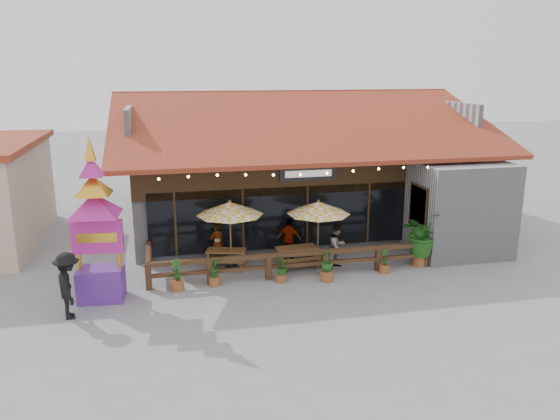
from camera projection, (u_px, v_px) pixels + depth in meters
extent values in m
plane|color=gray|center=(334.00, 269.00, 19.72)|extent=(100.00, 100.00, 0.00)
cube|color=#9C9DA1|center=(289.00, 178.00, 25.84)|extent=(14.00, 10.00, 4.00)
cube|color=#382512|center=(282.00, 174.00, 20.42)|extent=(11.00, 0.16, 1.60)
cube|color=black|center=(282.00, 218.00, 20.83)|extent=(10.00, 0.12, 2.40)
cube|color=#FFAF72|center=(280.00, 216.00, 21.01)|extent=(9.80, 0.05, 2.20)
cube|color=#9C9DA1|center=(460.00, 208.00, 21.00)|extent=(3.50, 2.70, 3.60)
cube|color=red|center=(418.00, 207.00, 20.42)|extent=(0.06, 1.20, 1.50)
cube|color=#382512|center=(418.00, 207.00, 20.42)|extent=(0.04, 1.34, 1.64)
cube|color=#943A21|center=(309.00, 123.00, 21.81)|extent=(15.50, 7.05, 2.37)
cube|color=#943A21|center=(273.00, 111.00, 28.42)|extent=(15.50, 7.05, 2.37)
cube|color=#943A21|center=(289.00, 91.00, 24.84)|extent=(15.50, 0.30, 0.12)
cube|color=#9C9DA1|center=(132.00, 124.00, 23.68)|extent=(0.20, 9.00, 1.80)
cube|color=#9C9DA1|center=(428.00, 118.00, 26.64)|extent=(0.20, 9.00, 1.80)
cube|color=black|center=(308.00, 173.00, 20.52)|extent=(2.20, 0.10, 0.55)
cube|color=silver|center=(309.00, 174.00, 20.46)|extent=(1.80, 0.02, 0.25)
cube|color=#382512|center=(175.00, 224.00, 19.94)|extent=(0.08, 0.08, 2.40)
cube|color=#382512|center=(243.00, 220.00, 20.47)|extent=(0.08, 0.08, 2.40)
cube|color=#382512|center=(307.00, 216.00, 21.00)|extent=(0.08, 0.08, 2.40)
cube|color=#382512|center=(368.00, 213.00, 21.53)|extent=(0.08, 0.08, 2.40)
sphere|color=#EDDB82|center=(159.00, 179.00, 17.64)|extent=(0.09, 0.09, 0.09)
sphere|color=#EDDB82|center=(188.00, 177.00, 17.83)|extent=(0.09, 0.09, 0.09)
sphere|color=#EDDB82|center=(217.00, 175.00, 18.03)|extent=(0.09, 0.09, 0.09)
sphere|color=#EDDB82|center=(246.00, 175.00, 18.24)|extent=(0.09, 0.09, 0.09)
sphere|color=#EDDB82|center=(273.00, 175.00, 18.45)|extent=(0.09, 0.09, 0.09)
sphere|color=#EDDB82|center=(301.00, 175.00, 18.66)|extent=(0.09, 0.09, 0.09)
sphere|color=#EDDB82|center=(327.00, 173.00, 18.86)|extent=(0.09, 0.09, 0.09)
sphere|color=#EDDB82|center=(353.00, 171.00, 19.05)|extent=(0.09, 0.09, 0.09)
sphere|color=#EDDB82|center=(379.00, 169.00, 19.24)|extent=(0.09, 0.09, 0.09)
sphere|color=#EDDB82|center=(404.00, 168.00, 19.44)|extent=(0.09, 0.09, 0.09)
sphere|color=#EDDB82|center=(428.00, 167.00, 19.65)|extent=(0.09, 0.09, 0.09)
cube|color=#4D301B|center=(148.00, 276.00, 17.76)|extent=(0.20, 0.20, 0.90)
cube|color=#4D301B|center=(210.00, 272.00, 18.19)|extent=(0.20, 0.20, 0.90)
cube|color=#4D301B|center=(269.00, 267.00, 18.61)|extent=(0.20, 0.20, 0.90)
cube|color=#4D301B|center=(325.00, 263.00, 19.03)|extent=(0.20, 0.20, 0.90)
cube|color=#4D301B|center=(378.00, 258.00, 19.45)|extent=(0.20, 0.20, 0.90)
cube|color=#4D301B|center=(425.00, 255.00, 19.83)|extent=(0.20, 0.20, 0.90)
cube|color=#4D301B|center=(294.00, 254.00, 18.70)|extent=(9.80, 0.16, 0.14)
cube|color=#4D301B|center=(294.00, 265.00, 18.80)|extent=(9.80, 0.12, 0.12)
cube|color=#4D301B|center=(148.00, 253.00, 18.84)|extent=(0.16, 2.50, 0.14)
cube|color=#4D301B|center=(149.00, 253.00, 20.03)|extent=(0.20, 0.20, 0.90)
cylinder|color=brown|center=(231.00, 237.00, 19.49)|extent=(0.06, 0.06, 2.39)
cone|color=yellow|center=(230.00, 208.00, 19.24)|extent=(2.57, 2.57, 0.47)
sphere|color=brown|center=(230.00, 201.00, 19.17)|extent=(0.10, 0.10, 0.10)
cylinder|color=black|center=(231.00, 267.00, 19.79)|extent=(0.46, 0.46, 0.06)
cylinder|color=brown|center=(318.00, 234.00, 19.90)|extent=(0.06, 0.06, 2.31)
cone|color=yellow|center=(319.00, 208.00, 19.65)|extent=(2.87, 2.87, 0.45)
sphere|color=brown|center=(319.00, 201.00, 19.59)|extent=(0.10, 0.10, 0.10)
cylinder|color=black|center=(318.00, 263.00, 20.18)|extent=(0.44, 0.44, 0.06)
cube|color=brown|center=(226.00, 250.00, 19.71)|extent=(1.53, 1.01, 0.05)
cube|color=brown|center=(210.00, 259.00, 19.82)|extent=(0.23, 0.61, 0.65)
cube|color=brown|center=(243.00, 259.00, 19.75)|extent=(0.23, 0.61, 0.65)
cube|color=brown|center=(224.00, 262.00, 19.31)|extent=(1.41, 0.61, 0.04)
cube|color=brown|center=(228.00, 253.00, 20.24)|extent=(1.41, 0.61, 0.04)
cube|color=brown|center=(297.00, 248.00, 19.86)|extent=(1.54, 0.83, 0.06)
cube|color=brown|center=(280.00, 259.00, 19.76)|extent=(0.13, 0.65, 0.69)
cube|color=brown|center=(313.00, 255.00, 20.14)|extent=(0.13, 0.65, 0.69)
cube|color=brown|center=(302.00, 260.00, 19.46)|extent=(1.50, 0.39, 0.05)
cube|color=brown|center=(292.00, 251.00, 20.40)|extent=(1.50, 0.39, 0.05)
cube|color=#5B278F|center=(101.00, 284.00, 16.99)|extent=(1.44, 1.13, 1.02)
cube|color=#B52187|center=(97.00, 237.00, 16.61)|extent=(1.55, 0.34, 1.02)
cube|color=gold|center=(97.00, 238.00, 16.50)|extent=(1.19, 0.12, 0.30)
cylinder|color=gold|center=(77.00, 243.00, 16.53)|extent=(0.14, 0.14, 1.70)
cylinder|color=gold|center=(118.00, 241.00, 16.78)|extent=(0.14, 0.14, 1.70)
pyramid|color=#B52187|center=(93.00, 193.00, 16.27)|extent=(2.20, 2.20, 0.68)
pyramid|color=gold|center=(92.00, 175.00, 16.13)|extent=(1.56, 1.56, 0.60)
pyramid|color=#B52187|center=(90.00, 156.00, 16.00)|extent=(1.01, 1.01, 0.60)
pyramid|color=gold|center=(88.00, 135.00, 15.84)|extent=(0.46, 0.46, 0.77)
cylinder|color=brown|center=(420.00, 260.00, 20.04)|extent=(0.55, 0.55, 0.40)
imported|color=#225217|center=(422.00, 233.00, 19.79)|extent=(1.94, 1.87, 1.66)
sphere|color=#225217|center=(426.00, 242.00, 19.81)|extent=(0.55, 0.55, 0.55)
sphere|color=#225217|center=(417.00, 236.00, 19.92)|extent=(0.48, 0.48, 0.48)
imported|color=#382512|center=(217.00, 243.00, 20.18)|extent=(0.64, 0.53, 1.51)
imported|color=#382512|center=(337.00, 247.00, 19.66)|extent=(0.98, 0.93, 1.59)
imported|color=#382512|center=(289.00, 239.00, 20.60)|extent=(0.99, 0.78, 1.56)
imported|color=black|center=(68.00, 286.00, 15.61)|extent=(0.97, 1.40, 1.98)
cylinder|color=brown|center=(177.00, 285.00, 17.74)|extent=(0.44, 0.44, 0.35)
imported|color=#225217|center=(177.00, 270.00, 17.61)|extent=(0.41, 0.30, 0.72)
cylinder|color=brown|center=(215.00, 281.00, 18.15)|extent=(0.39, 0.39, 0.31)
imported|color=#225217|center=(214.00, 267.00, 18.03)|extent=(0.38, 0.42, 0.65)
cylinder|color=brown|center=(281.00, 278.00, 18.45)|extent=(0.34, 0.34, 0.27)
imported|color=#225217|center=(281.00, 267.00, 18.35)|extent=(0.63, 0.59, 0.56)
cylinder|color=brown|center=(327.00, 276.00, 18.54)|extent=(0.45, 0.45, 0.36)
imported|color=#225217|center=(327.00, 261.00, 18.41)|extent=(0.51, 0.51, 0.74)
cylinder|color=brown|center=(384.00, 269.00, 19.31)|extent=(0.36, 0.36, 0.29)
imported|color=#225217|center=(385.00, 257.00, 19.20)|extent=(0.30, 0.37, 0.60)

